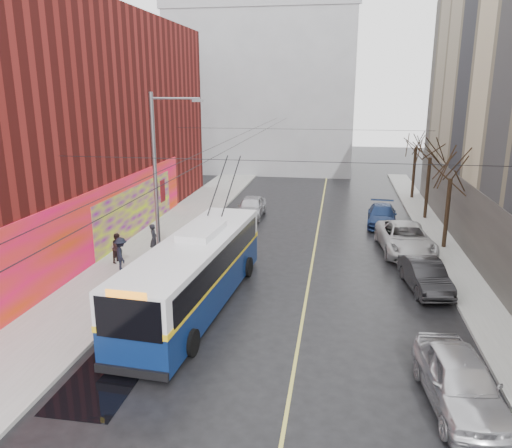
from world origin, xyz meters
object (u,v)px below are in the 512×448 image
(streetlight_pole, at_px, (158,178))
(pedestrian_a, at_px, (154,239))
(tree_near, at_px, (452,165))
(pedestrian_b, at_px, (118,248))
(trolleybus, at_px, (195,271))
(parked_car_d, at_px, (382,215))
(parked_car_c, at_px, (405,238))
(tree_mid, at_px, (431,146))
(parked_car_b, at_px, (425,275))
(pedestrian_c, at_px, (121,254))
(parked_car_a, at_px, (460,381))
(tree_far, at_px, (417,138))
(following_car, at_px, (251,207))

(streetlight_pole, xyz_separation_m, pedestrian_a, (-1.14, 1.81, -3.81))
(tree_near, relative_size, pedestrian_a, 3.59)
(pedestrian_b, bearing_deg, trolleybus, -116.99)
(parked_car_d, bearing_deg, parked_car_c, -77.84)
(tree_mid, height_order, parked_car_b, tree_mid)
(pedestrian_c, bearing_deg, streetlight_pole, -97.92)
(parked_car_a, height_order, parked_car_c, parked_car_c)
(parked_car_d, distance_m, pedestrian_c, 18.14)
(parked_car_b, bearing_deg, tree_mid, 72.47)
(tree_near, height_order, tree_far, tree_far)
(parked_car_a, distance_m, parked_car_b, 9.08)
(following_car, height_order, pedestrian_a, pedestrian_a)
(parked_car_c, bearing_deg, following_car, 142.55)
(trolleybus, distance_m, pedestrian_c, 5.87)
(tree_far, bearing_deg, pedestrian_b, -132.00)
(tree_far, relative_size, pedestrian_a, 3.69)
(trolleybus, relative_size, pedestrian_c, 7.07)
(following_car, distance_m, pedestrian_a, 10.47)
(streetlight_pole, height_order, parked_car_a, streetlight_pole)
(parked_car_d, relative_size, pedestrian_b, 2.97)
(parked_car_b, relative_size, pedestrian_a, 2.41)
(trolleybus, height_order, parked_car_a, trolleybus)
(parked_car_a, distance_m, parked_car_d, 20.56)
(following_car, xyz_separation_m, pedestrian_b, (-5.22, -11.25, 0.18))
(trolleybus, xyz_separation_m, parked_car_c, (9.82, 9.14, -0.78))
(tree_near, relative_size, parked_car_a, 1.33)
(trolleybus, xyz_separation_m, pedestrian_b, (-5.55, 4.41, -0.66))
(pedestrian_c, bearing_deg, parked_car_a, -153.06)
(tree_near, xyz_separation_m, parked_car_c, (-2.34, -0.94, -4.15))
(tree_far, bearing_deg, tree_mid, -90.00)
(trolleybus, relative_size, pedestrian_b, 7.69)
(streetlight_pole, distance_m, parked_car_c, 14.34)
(tree_mid, bearing_deg, following_car, -173.48)
(tree_mid, relative_size, parked_car_d, 1.40)
(tree_far, relative_size, trolleybus, 0.53)
(pedestrian_a, bearing_deg, following_car, -30.48)
(parked_car_d, relative_size, pedestrian_c, 2.73)
(trolleybus, distance_m, parked_car_c, 13.44)
(trolleybus, bearing_deg, parked_car_d, 63.31)
(parked_car_a, bearing_deg, trolleybus, 144.20)
(tree_mid, bearing_deg, parked_car_a, -96.31)
(pedestrian_a, bearing_deg, tree_mid, -64.82)
(parked_car_b, bearing_deg, parked_car_a, -101.37)
(following_car, bearing_deg, pedestrian_b, -114.18)
(parked_car_c, distance_m, following_car, 12.06)
(parked_car_c, height_order, pedestrian_b, pedestrian_b)
(following_car, relative_size, pedestrian_c, 2.60)
(following_car, relative_size, pedestrian_b, 2.83)
(tree_far, distance_m, parked_car_d, 10.61)
(parked_car_a, bearing_deg, tree_far, 79.25)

